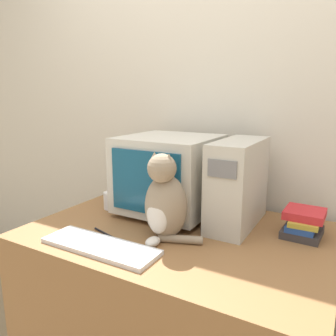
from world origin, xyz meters
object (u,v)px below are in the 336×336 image
book_stack (303,223)px  mug (111,201)px  crt_monitor (169,174)px  computer_tower (238,183)px  keyboard (100,246)px  cat (165,202)px  pen (105,233)px

book_stack → mug: (-0.94, -0.14, -0.01)m
book_stack → mug: 0.95m
crt_monitor → computer_tower: 0.35m
keyboard → crt_monitor: bearing=86.1°
cat → book_stack: cat is taller
keyboard → pen: bearing=121.9°
book_stack → pen: 0.85m
crt_monitor → computer_tower: computer_tower is taller
pen → book_stack: bearing=29.0°
pen → crt_monitor: bearing=74.9°
cat → book_stack: bearing=34.8°
mug → cat: bearing=-22.4°
crt_monitor → cat: size_ratio=1.22×
pen → mug: size_ratio=1.71×
computer_tower → pen: bearing=-139.0°
cat → pen: bearing=-156.0°
keyboard → pen: 0.13m
keyboard → mug: (-0.26, 0.39, 0.04)m
computer_tower → cat: bearing=-125.1°
computer_tower → mug: computer_tower is taller
computer_tower → keyboard: computer_tower is taller
computer_tower → keyboard: size_ratio=0.88×
mug → pen: bearing=-55.4°
cat → mug: size_ratio=4.07×
computer_tower → keyboard: (-0.39, -0.51, -0.19)m
cat → crt_monitor: bearing=118.8°
computer_tower → book_stack: 0.32m
book_stack → mug: book_stack is taller
crt_monitor → keyboard: size_ratio=0.92×
cat → mug: (-0.44, 0.18, -0.11)m
keyboard → book_stack: size_ratio=2.68×
pen → mug: mug is taller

